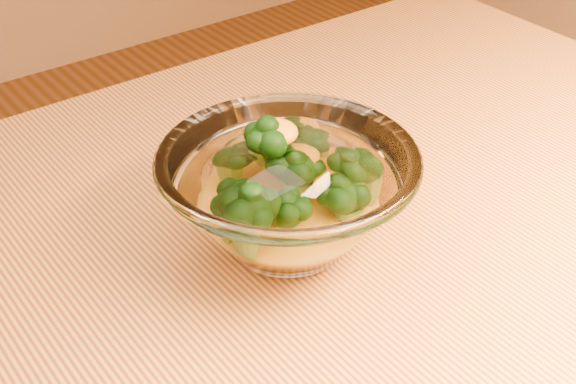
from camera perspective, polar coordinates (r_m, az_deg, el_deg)
The scene contains 3 objects.
glass_bowl at distance 0.60m, azimuth -0.00°, elevation -0.33°, with size 0.20×0.20×0.09m.
cheese_sauce at distance 0.61m, azimuth -0.00°, elevation -1.74°, with size 0.10×0.10×0.03m, color #FFA215.
broccoli_heap at distance 0.60m, azimuth -0.13°, elevation 0.84°, with size 0.14×0.11×0.08m.
Camera 1 is at (-0.19, -0.32, 1.14)m, focal length 50.00 mm.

